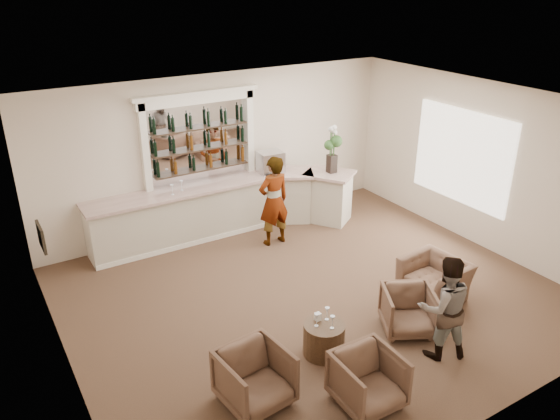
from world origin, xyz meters
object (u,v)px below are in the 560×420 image
at_px(armchair_far, 434,278).
at_px(cocktail_table, 324,339).
at_px(guest, 444,308).
at_px(armchair_center, 368,380).
at_px(sommelier, 274,201).
at_px(bar_counter, 226,208).
at_px(espresso_machine, 270,162).
at_px(armchair_left, 255,378).
at_px(armchair_right, 408,311).
at_px(flower_vase, 332,146).

bearing_deg(armchair_far, cocktail_table, -89.59).
xyz_separation_m(guest, armchair_center, (-1.55, -0.23, -0.43)).
bearing_deg(sommelier, cocktail_table, 68.88).
bearing_deg(cocktail_table, guest, -31.84).
bearing_deg(bar_counter, espresso_machine, 4.57).
bearing_deg(armchair_left, espresso_machine, 51.90).
bearing_deg(armchair_right, armchair_center, -121.51).
distance_m(bar_counter, armchair_left, 5.09).
bearing_deg(guest, cocktail_table, -8.71).
relative_size(bar_counter, sommelier, 3.06).
relative_size(armchair_far, flower_vase, 0.98).
bearing_deg(espresso_machine, armchair_left, -118.38).
relative_size(cocktail_table, guest, 0.38).
xyz_separation_m(armchair_left, espresso_machine, (3.06, 4.80, 0.98)).
height_order(armchair_left, armchair_center, armchair_left).
relative_size(armchair_left, armchair_center, 1.05).
bearing_deg(guest, armchair_right, -67.24).
xyz_separation_m(bar_counter, flower_vase, (2.25, -0.63, 1.16)).
height_order(cocktail_table, armchair_far, armchair_far).
xyz_separation_m(armchair_center, espresso_machine, (1.84, 5.58, 1.00)).
distance_m(guest, espresso_machine, 5.38).
distance_m(sommelier, armchair_right, 3.71).
xyz_separation_m(sommelier, armchair_center, (-1.31, -4.55, -0.56)).
xyz_separation_m(cocktail_table, guest, (1.43, -0.89, 0.55)).
bearing_deg(sommelier, armchair_left, 54.22).
bearing_deg(armchair_center, bar_counter, 84.27).
relative_size(cocktail_table, armchair_center, 0.74).
bearing_deg(flower_vase, armchair_right, -109.50).
xyz_separation_m(armchair_right, flower_vase, (1.40, 3.96, 1.38)).
bearing_deg(flower_vase, armchair_far, -95.15).
distance_m(armchair_center, armchair_right, 1.79).
relative_size(bar_counter, armchair_right, 7.31).
relative_size(bar_counter, flower_vase, 5.43).
bearing_deg(armchair_far, sommelier, -162.98).
xyz_separation_m(bar_counter, espresso_machine, (1.14, 0.09, 0.79)).
bearing_deg(armchair_center, armchair_far, 29.52).
xyz_separation_m(armchair_left, armchair_far, (3.87, 0.63, -0.06)).
height_order(cocktail_table, guest, guest).
bearing_deg(guest, armchair_center, 31.69).
bearing_deg(flower_vase, cocktail_table, -127.25).
relative_size(sommelier, armchair_right, 2.39).
height_order(sommelier, flower_vase, flower_vase).
distance_m(bar_counter, armchair_center, 5.53).
xyz_separation_m(guest, flower_vase, (1.41, 4.62, 0.93)).
relative_size(bar_counter, cocktail_table, 9.42).
bearing_deg(armchair_center, espresso_machine, 73.28).
height_order(bar_counter, flower_vase, flower_vase).
height_order(bar_counter, espresso_machine, espresso_machine).
height_order(armchair_center, flower_vase, flower_vase).
distance_m(sommelier, flower_vase, 1.85).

